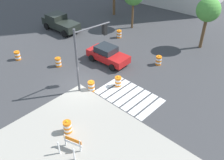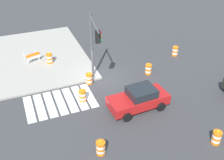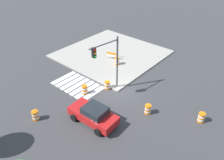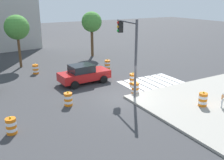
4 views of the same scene
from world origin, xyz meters
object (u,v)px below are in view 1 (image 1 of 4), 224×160
object	(u,v)px
traffic_barrel_median_far	(119,34)
pickup_truck	(60,22)
traffic_barrel_median_near	(159,60)
sports_car	(108,54)
traffic_barrel_far_curb	(58,62)
traffic_light_pole	(88,46)
traffic_barrel_near_corner	(118,81)
street_tree_streetside_mid	(208,10)
traffic_barrel_crosswalk_end	(17,56)
construction_barricade	(71,144)
traffic_barrel_lane_center	(91,86)
traffic_barrel_on_sidewalk	(67,127)

from	to	relation	value
traffic_barrel_median_far	pickup_truck	bearing A→B (deg)	-153.41
traffic_barrel_median_near	traffic_barrel_median_far	world-z (taller)	same
sports_car	traffic_barrel_far_curb	bearing A→B (deg)	-126.58
traffic_barrel_median_near	traffic_light_pole	bearing A→B (deg)	-106.65
traffic_barrel_near_corner	street_tree_streetside_mid	bearing A→B (deg)	81.31
traffic_barrel_near_corner	traffic_light_pole	world-z (taller)	traffic_light_pole
traffic_light_pole	traffic_barrel_crosswalk_end	bearing A→B (deg)	-167.65
traffic_light_pole	construction_barricade	bearing A→B (deg)	-52.39
traffic_barrel_median_near	construction_barricade	world-z (taller)	construction_barricade
traffic_barrel_near_corner	traffic_barrel_median_far	distance (m)	9.61
construction_barricade	street_tree_streetside_mid	size ratio (longest dim) A/B	0.26
sports_car	street_tree_streetside_mid	size ratio (longest dim) A/B	0.81
sports_car	pickup_truck	distance (m)	9.81
traffic_barrel_near_corner	traffic_barrel_far_curb	size ratio (longest dim) A/B	1.00
traffic_barrel_crosswalk_end	traffic_barrel_near_corner	bearing A→B (deg)	19.29
traffic_barrel_lane_center	construction_barricade	world-z (taller)	construction_barricade
sports_car	pickup_truck	xyz separation A→B (m)	(-9.69, 1.48, 0.16)
traffic_barrel_median_far	traffic_barrel_far_curb	xyz separation A→B (m)	(-0.00, -8.77, 0.00)
pickup_truck	traffic_barrel_median_near	xyz separation A→B (m)	(13.68, 1.56, -0.52)
traffic_barrel_on_sidewalk	traffic_barrel_far_curb	bearing A→B (deg)	147.41
traffic_barrel_crosswalk_end	traffic_barrel_lane_center	bearing A→B (deg)	9.81
traffic_barrel_far_curb	construction_barricade	bearing A→B (deg)	-32.09
traffic_barrel_lane_center	traffic_barrel_on_sidewalk	bearing A→B (deg)	-61.55
traffic_barrel_lane_center	traffic_light_pole	world-z (taller)	traffic_light_pole
traffic_barrel_on_sidewalk	construction_barricade	bearing A→B (deg)	-29.36
traffic_barrel_crosswalk_end	traffic_barrel_on_sidewalk	size ratio (longest dim) A/B	1.00
traffic_barrel_on_sidewalk	traffic_light_pole	distance (m)	6.40
traffic_barrel_near_corner	construction_barricade	size ratio (longest dim) A/B	0.72
traffic_barrel_lane_center	traffic_light_pole	xyz separation A→B (m)	(-0.45, 0.33, 3.46)
sports_car	traffic_barrel_lane_center	distance (m)	4.93
traffic_barrel_median_far	traffic_barrel_on_sidewalk	world-z (taller)	traffic_barrel_on_sidewalk
traffic_barrel_median_near	traffic_barrel_on_sidewalk	world-z (taller)	traffic_barrel_on_sidewalk
traffic_barrel_far_curb	sports_car	bearing A→B (deg)	53.42
traffic_barrel_near_corner	street_tree_streetside_mid	distance (m)	12.21
traffic_barrel_median_near	traffic_barrel_on_sidewalk	xyz separation A→B (m)	(0.71, -11.75, 0.15)
traffic_barrel_crosswalk_end	traffic_light_pole	distance (m)	9.60
pickup_truck	traffic_barrel_lane_center	distance (m)	13.36
traffic_barrel_near_corner	traffic_barrel_on_sidewalk	bearing A→B (deg)	-79.47
traffic_barrel_far_curb	construction_barricade	size ratio (longest dim) A/B	0.72
pickup_truck	traffic_barrel_near_corner	size ratio (longest dim) A/B	5.13
pickup_truck	traffic_barrel_median_near	distance (m)	13.77
traffic_barrel_crosswalk_end	street_tree_streetside_mid	distance (m)	19.75
construction_barricade	traffic_light_pole	xyz separation A→B (m)	(-4.23, 5.50, 3.19)
traffic_barrel_near_corner	traffic_barrel_median_near	world-z (taller)	same
sports_car	traffic_barrel_median_near	distance (m)	5.02
traffic_barrel_far_curb	traffic_light_pole	xyz separation A→B (m)	(4.75, -0.14, 3.46)
pickup_truck	traffic_barrel_median_far	xyz separation A→B (m)	(6.82, 3.41, -0.52)
traffic_barrel_far_curb	traffic_light_pole	size ratio (longest dim) A/B	0.19
traffic_barrel_near_corner	traffic_light_pole	xyz separation A→B (m)	(-1.62, -1.72, 3.46)
pickup_truck	sports_car	bearing A→B (deg)	-8.67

